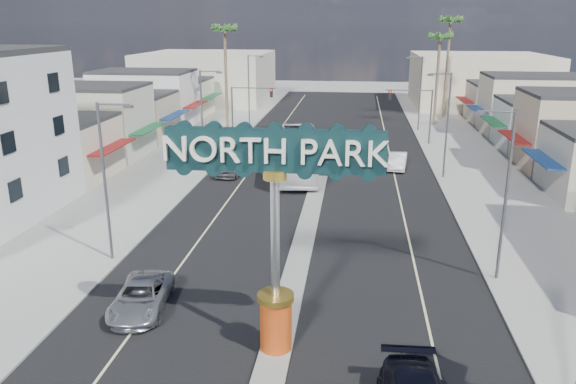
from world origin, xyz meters
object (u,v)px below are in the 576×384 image
(palm_left_far, at_px, (225,34))
(car_parked_left, at_px, (231,165))
(gateway_sign, at_px, (275,216))
(city_bus, at_px, (298,153))
(traffic_signal_left, at_px, (248,103))
(streetlight_l_near, at_px, (107,175))
(car_parked_right, at_px, (397,161))
(streetlight_r_mid, at_px, (446,120))
(palm_right_mid, at_px, (440,41))
(streetlight_r_far, at_px, (419,90))
(streetlight_l_mid, at_px, (204,115))
(suv_left, at_px, (141,296))
(traffic_signal_right, at_px, (414,105))
(palm_right_far, at_px, (450,26))
(streetlight_l_far, at_px, (250,87))
(streetlight_r_near, at_px, (503,188))

(palm_left_far, xyz_separation_m, car_parked_left, (5.06, -20.85, -10.65))
(gateway_sign, xyz_separation_m, city_bus, (-2.00, 28.10, -4.09))
(traffic_signal_left, distance_m, palm_left_far, 10.14)
(streetlight_l_near, xyz_separation_m, city_bus, (8.43, 20.08, -3.23))
(car_parked_right, bearing_deg, city_bus, -155.20)
(streetlight_r_mid, bearing_deg, palm_right_mid, 84.36)
(streetlight_r_far, relative_size, car_parked_right, 2.03)
(streetlight_l_mid, relative_size, suv_left, 1.80)
(traffic_signal_right, height_order, palm_right_far, palm_right_far)
(streetlight_l_far, distance_m, palm_left_far, 7.21)
(streetlight_r_far, bearing_deg, streetlight_l_far, 180.00)
(traffic_signal_right, distance_m, suv_left, 42.61)
(palm_right_mid, bearing_deg, streetlight_l_far, -170.31)
(streetlight_l_mid, bearing_deg, streetlight_r_near, -43.79)
(streetlight_l_near, height_order, car_parked_right, streetlight_l_near)
(streetlight_l_near, relative_size, city_bus, 0.68)
(city_bus, bearing_deg, palm_right_mid, 53.67)
(palm_right_mid, distance_m, car_parked_right, 25.83)
(car_parked_left, height_order, car_parked_right, car_parked_left)
(streetlight_r_near, height_order, car_parked_left, streetlight_r_near)
(palm_right_far, height_order, car_parked_left, palm_right_far)
(gateway_sign, bearing_deg, palm_right_far, 75.97)
(streetlight_r_near, bearing_deg, traffic_signal_left, 119.99)
(streetlight_l_far, bearing_deg, streetlight_l_mid, -90.00)
(suv_left, bearing_deg, traffic_signal_right, 61.45)
(streetlight_l_near, bearing_deg, streetlight_r_far, 63.58)
(traffic_signal_right, distance_m, streetlight_l_mid, 24.11)
(streetlight_r_mid, distance_m, car_parked_right, 6.33)
(traffic_signal_right, relative_size, streetlight_l_far, 0.67)
(city_bus, bearing_deg, car_parked_left, -177.43)
(gateway_sign, xyz_separation_m, suv_left, (-6.78, 2.68, -5.23))
(streetlight_r_mid, bearing_deg, palm_left_far, 139.52)
(gateway_sign, distance_m, palm_right_far, 62.20)
(traffic_signal_left, relative_size, palm_right_mid, 0.50)
(streetlight_r_far, xyz_separation_m, palm_right_far, (4.57, 10.00, 7.32))
(traffic_signal_right, bearing_deg, suv_left, -112.09)
(traffic_signal_left, bearing_deg, palm_left_far, 122.43)
(palm_right_far, bearing_deg, streetlight_r_near, -95.02)
(streetlight_l_mid, xyz_separation_m, car_parked_left, (2.49, -0.85, -4.22))
(suv_left, bearing_deg, city_bus, 72.88)
(streetlight_r_mid, relative_size, car_parked_left, 1.80)
(traffic_signal_right, distance_m, streetlight_r_mid, 14.07)
(traffic_signal_left, distance_m, streetlight_l_mid, 14.07)
(suv_left, relative_size, car_parked_right, 1.13)
(streetlight_r_far, distance_m, palm_left_far, 24.38)
(streetlight_r_mid, xyz_separation_m, city_bus, (-12.43, 0.08, -3.23))
(palm_left_far, bearing_deg, streetlight_l_near, -86.33)
(streetlight_l_mid, bearing_deg, traffic_signal_right, 35.50)
(streetlight_l_far, height_order, city_bus, streetlight_l_far)
(gateway_sign, height_order, palm_right_mid, palm_right_mid)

